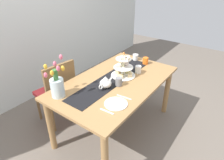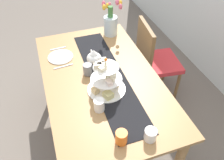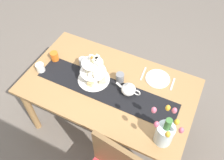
# 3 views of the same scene
# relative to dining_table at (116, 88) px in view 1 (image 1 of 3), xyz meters

# --- Properties ---
(ground_plane) EXTENTS (8.00, 8.00, 0.00)m
(ground_plane) POSITION_rel_dining_table_xyz_m (0.00, 0.00, -0.62)
(ground_plane) COLOR #6B6056
(room_wall_rear) EXTENTS (6.00, 0.08, 2.60)m
(room_wall_rear) POSITION_rel_dining_table_xyz_m (0.00, 1.56, 0.68)
(room_wall_rear) COLOR silver
(room_wall_rear) RESTS_ON ground_plane
(dining_table) EXTENTS (1.58, 0.92, 0.73)m
(dining_table) POSITION_rel_dining_table_xyz_m (0.00, 0.00, 0.00)
(dining_table) COLOR #A37747
(dining_table) RESTS_ON ground_plane
(chair_left) EXTENTS (0.47, 0.47, 0.91)m
(chair_left) POSITION_rel_dining_table_xyz_m (-0.34, 0.69, -0.12)
(chair_left) COLOR brown
(chair_left) RESTS_ON ground_plane
(table_runner) EXTENTS (1.32, 0.28, 0.00)m
(table_runner) POSITION_rel_dining_table_xyz_m (0.00, 0.05, 0.10)
(table_runner) COLOR black
(table_runner) RESTS_ON dining_table
(tiered_cake_stand) EXTENTS (0.30, 0.30, 0.30)m
(tiered_cake_stand) POSITION_rel_dining_table_xyz_m (0.16, -0.00, 0.20)
(tiered_cake_stand) COLOR beige
(tiered_cake_stand) RESTS_ON table_runner
(teapot) EXTENTS (0.24, 0.13, 0.14)m
(teapot) POSITION_rel_dining_table_xyz_m (-0.20, 0.00, 0.16)
(teapot) COLOR white
(teapot) RESTS_ON table_runner
(tulip_vase) EXTENTS (0.25, 0.22, 0.42)m
(tulip_vase) POSITION_rel_dining_table_xyz_m (-0.61, 0.29, 0.23)
(tulip_vase) COLOR silver
(tulip_vase) RESTS_ON dining_table
(cream_jug) EXTENTS (0.08, 0.08, 0.08)m
(cream_jug) POSITION_rel_dining_table_xyz_m (0.67, 0.13, 0.14)
(cream_jug) COLOR white
(cream_jug) RESTS_ON dining_table
(dinner_plate_left) EXTENTS (0.23, 0.23, 0.01)m
(dinner_plate_left) POSITION_rel_dining_table_xyz_m (-0.38, -0.27, 0.11)
(dinner_plate_left) COLOR white
(dinner_plate_left) RESTS_ON dining_table
(fork_left) EXTENTS (0.02, 0.15, 0.01)m
(fork_left) POSITION_rel_dining_table_xyz_m (-0.52, -0.27, 0.10)
(fork_left) COLOR silver
(fork_left) RESTS_ON dining_table
(knife_left) EXTENTS (0.03, 0.17, 0.01)m
(knife_left) POSITION_rel_dining_table_xyz_m (-0.23, -0.27, 0.10)
(knife_left) COLOR silver
(knife_left) RESTS_ON dining_table
(mug_grey) EXTENTS (0.08, 0.08, 0.09)m
(mug_grey) POSITION_rel_dining_table_xyz_m (-0.07, -0.09, 0.15)
(mug_grey) COLOR slate
(mug_grey) RESTS_ON table_runner
(mug_white_text) EXTENTS (0.08, 0.08, 0.09)m
(mug_white_text) POSITION_rel_dining_table_xyz_m (0.33, -0.11, 0.15)
(mug_white_text) COLOR white
(mug_white_text) RESTS_ON dining_table
(mug_orange) EXTENTS (0.08, 0.08, 0.09)m
(mug_orange) POSITION_rel_dining_table_xyz_m (0.63, -0.06, 0.15)
(mug_orange) COLOR orange
(mug_orange) RESTS_ON dining_table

